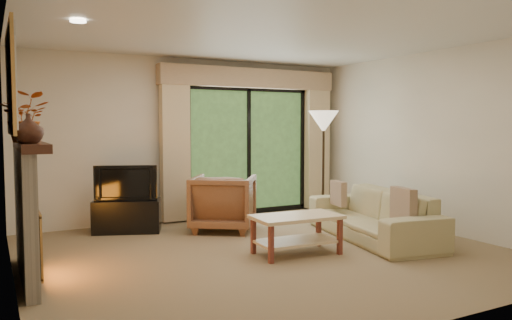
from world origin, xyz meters
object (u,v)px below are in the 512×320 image
media_console (127,216)px  armchair (223,203)px  coffee_table (296,235)px  sofa (372,215)px

media_console → armchair: bearing=-1.1°
armchair → coffee_table: 1.67m
media_console → armchair: 1.39m
coffee_table → media_console: bearing=127.2°
armchair → coffee_table: size_ratio=0.86×
armchair → media_console: bearing=12.3°
media_console → sofa: size_ratio=0.42×
coffee_table → sofa: bearing=11.5°
sofa → coffee_table: bearing=-70.9°
sofa → media_console: bearing=-114.4°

